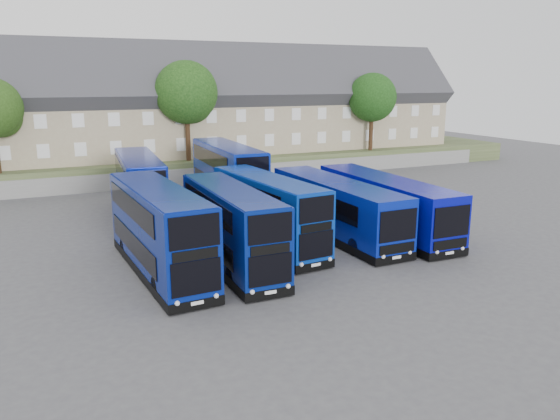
{
  "coord_description": "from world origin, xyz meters",
  "views": [
    {
      "loc": [
        -11.5,
        -24.46,
        9.42
      ],
      "look_at": [
        1.1,
        2.95,
        2.2
      ],
      "focal_mm": 35.0,
      "sensor_mm": 36.0,
      "label": 1
    }
  ],
  "objects_px": {
    "coach_east_a": "(336,209)",
    "tree_east": "(373,99)",
    "dd_front_left": "(160,232)",
    "dd_front_mid": "(231,229)",
    "tree_mid": "(188,95)",
    "tree_far": "(382,94)"
  },
  "relations": [
    {
      "from": "coach_east_a",
      "to": "tree_east",
      "type": "distance_m",
      "value": 27.77
    },
    {
      "from": "dd_front_left",
      "to": "dd_front_mid",
      "type": "xyz_separation_m",
      "value": [
        3.58,
        -0.49,
        -0.12
      ]
    },
    {
      "from": "dd_front_left",
      "to": "tree_east",
      "type": "relative_size",
      "value": 1.34
    },
    {
      "from": "dd_front_left",
      "to": "tree_mid",
      "type": "relative_size",
      "value": 1.19
    },
    {
      "from": "tree_east",
      "to": "tree_far",
      "type": "bearing_deg",
      "value": 49.4
    },
    {
      "from": "coach_east_a",
      "to": "tree_east",
      "type": "bearing_deg",
      "value": 51.02
    },
    {
      "from": "coach_east_a",
      "to": "tree_mid",
      "type": "relative_size",
      "value": 1.36
    },
    {
      "from": "coach_east_a",
      "to": "tree_far",
      "type": "distance_m",
      "value": 36.89
    },
    {
      "from": "dd_front_left",
      "to": "dd_front_mid",
      "type": "distance_m",
      "value": 3.61
    },
    {
      "from": "coach_east_a",
      "to": "tree_east",
      "type": "xyz_separation_m",
      "value": [
        16.87,
        21.3,
        5.72
      ]
    },
    {
      "from": "coach_east_a",
      "to": "tree_mid",
      "type": "xyz_separation_m",
      "value": [
        -3.13,
        21.8,
        6.39
      ]
    },
    {
      "from": "dd_front_mid",
      "to": "tree_far",
      "type": "distance_m",
      "value": 44.03
    },
    {
      "from": "dd_front_mid",
      "to": "tree_far",
      "type": "bearing_deg",
      "value": 46.07
    },
    {
      "from": "dd_front_mid",
      "to": "tree_east",
      "type": "bearing_deg",
      "value": 45.0
    },
    {
      "from": "tree_mid",
      "to": "dd_front_mid",
      "type": "bearing_deg",
      "value": -100.75
    },
    {
      "from": "dd_front_mid",
      "to": "coach_east_a",
      "type": "height_order",
      "value": "dd_front_mid"
    },
    {
      "from": "dd_front_left",
      "to": "tree_mid",
      "type": "height_order",
      "value": "tree_mid"
    },
    {
      "from": "tree_east",
      "to": "coach_east_a",
      "type": "bearing_deg",
      "value": -128.39
    },
    {
      "from": "dd_front_mid",
      "to": "tree_east",
      "type": "distance_m",
      "value": 34.88
    },
    {
      "from": "tree_mid",
      "to": "dd_front_left",
      "type": "bearing_deg",
      "value": -108.9
    },
    {
      "from": "dd_front_mid",
      "to": "tree_far",
      "type": "xyz_separation_m",
      "value": [
        30.67,
        31.07,
        5.73
      ]
    },
    {
      "from": "coach_east_a",
      "to": "tree_mid",
      "type": "height_order",
      "value": "tree_mid"
    }
  ]
}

